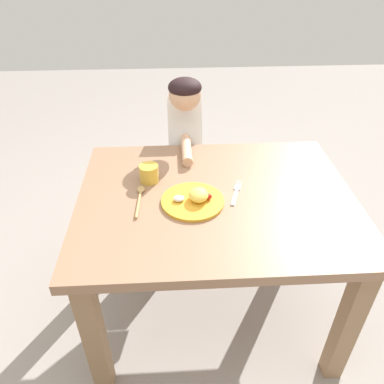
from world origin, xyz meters
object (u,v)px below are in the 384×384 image
at_px(plate, 194,199).
at_px(fork, 236,193).
at_px(spoon, 140,197).
at_px(drinking_cup, 149,173).
at_px(person, 185,158).

xyz_separation_m(plate, fork, (0.18, 0.05, -0.01)).
xyz_separation_m(spoon, drinking_cup, (0.04, 0.12, 0.03)).
bearing_deg(fork, person, 36.92).
distance_m(fork, person, 0.60).
bearing_deg(person, drinking_cup, 68.58).
distance_m(plate, fork, 0.18).
distance_m(spoon, person, 0.62).
bearing_deg(drinking_cup, person, 68.58).
relative_size(fork, drinking_cup, 2.15).
xyz_separation_m(spoon, person, (0.21, 0.56, -0.15)).
relative_size(fork, spoon, 0.83).
xyz_separation_m(plate, drinking_cup, (-0.18, 0.16, 0.02)).
bearing_deg(plate, spoon, 169.64).
xyz_separation_m(plate, spoon, (-0.22, 0.04, -0.01)).
relative_size(spoon, drinking_cup, 2.58).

